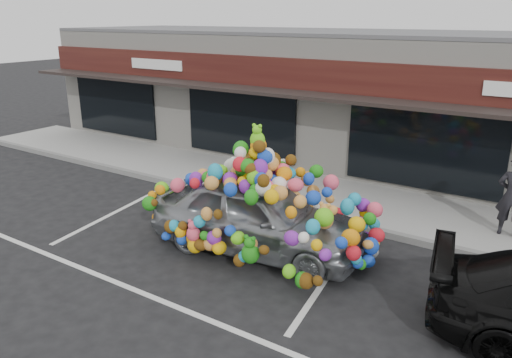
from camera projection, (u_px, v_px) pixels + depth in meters
The scene contains 8 objects.
ground at pixel (210, 244), 11.04m from camera, with size 90.00×90.00×0.00m, color black.
shop_building at pixel (361, 96), 17.06m from camera, with size 24.00×7.20×4.31m.
sidewalk at pixel (297, 190), 14.19m from camera, with size 26.00×3.00×0.15m, color #979792.
kerb at pixel (269, 206), 13.00m from camera, with size 26.00×0.18×0.16m, color slate.
parking_stripe_left at pixel (117, 211), 12.87m from camera, with size 0.12×4.40×0.01m, color silver.
parking_stripe_mid at pixel (329, 274), 9.74m from camera, with size 0.12×4.40×0.01m, color silver.
lane_line at pixel (219, 324), 8.17m from camera, with size 14.00×0.12×0.01m, color silver.
toy_car at pixel (258, 208), 10.46m from camera, with size 3.31×5.09×2.86m.
Camera 1 is at (6.36, -7.82, 4.83)m, focal length 35.00 mm.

